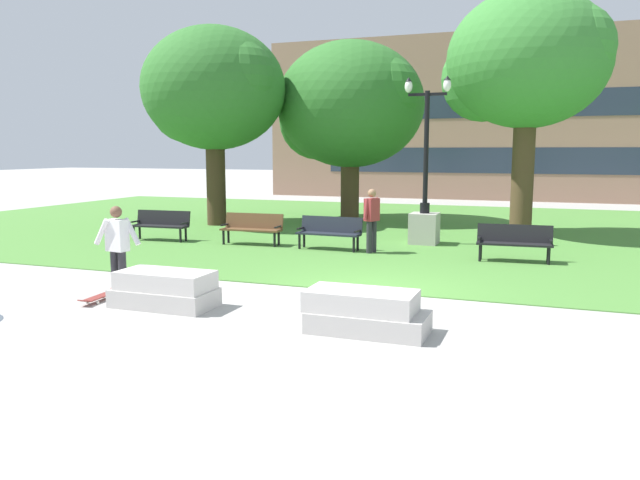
{
  "coord_description": "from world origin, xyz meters",
  "views": [
    {
      "loc": [
        3.22,
        -11.42,
        2.73
      ],
      "look_at": [
        -0.47,
        -1.4,
        1.2
      ],
      "focal_mm": 35.0,
      "sensor_mm": 36.0,
      "label": 1
    }
  ],
  "objects_px": {
    "skateboard": "(100,296)",
    "person_bystander_near_lawn": "(372,217)",
    "park_bench_far_right": "(161,223)",
    "person_skateboarder": "(118,245)",
    "lamp_post_left": "(425,210)",
    "concrete_block_left": "(365,312)",
    "park_bench_near_left": "(252,227)",
    "concrete_block_center": "(165,290)",
    "park_bench_near_right": "(514,240)",
    "park_bench_far_left": "(330,231)"
  },
  "relations": [
    {
      "from": "person_skateboarder",
      "to": "park_bench_near_left",
      "type": "bearing_deg",
      "value": 94.15
    },
    {
      "from": "concrete_block_left",
      "to": "skateboard",
      "type": "height_order",
      "value": "concrete_block_left"
    },
    {
      "from": "skateboard",
      "to": "park_bench_far_left",
      "type": "distance_m",
      "value": 7.34
    },
    {
      "from": "skateboard",
      "to": "person_bystander_near_lawn",
      "type": "xyz_separation_m",
      "value": [
        3.24,
        6.87,
        0.9
      ]
    },
    {
      "from": "person_skateboarder",
      "to": "lamp_post_left",
      "type": "height_order",
      "value": "lamp_post_left"
    },
    {
      "from": "park_bench_near_left",
      "to": "park_bench_near_right",
      "type": "distance_m",
      "value": 7.32
    },
    {
      "from": "concrete_block_center",
      "to": "park_bench_far_right",
      "type": "bearing_deg",
      "value": 124.78
    },
    {
      "from": "concrete_block_left",
      "to": "lamp_post_left",
      "type": "relative_size",
      "value": 0.38
    },
    {
      "from": "concrete_block_center",
      "to": "park_bench_near_right",
      "type": "height_order",
      "value": "park_bench_near_right"
    },
    {
      "from": "person_skateboarder",
      "to": "park_bench_near_right",
      "type": "bearing_deg",
      "value": 42.97
    },
    {
      "from": "skateboard",
      "to": "park_bench_far_right",
      "type": "bearing_deg",
      "value": 116.16
    },
    {
      "from": "concrete_block_left",
      "to": "skateboard",
      "type": "xyz_separation_m",
      "value": [
        -5.11,
        0.21,
        -0.22
      ]
    },
    {
      "from": "person_skateboarder",
      "to": "park_bench_far_left",
      "type": "bearing_deg",
      "value": 73.6
    },
    {
      "from": "skateboard",
      "to": "park_bench_far_right",
      "type": "xyz_separation_m",
      "value": [
        -3.41,
        6.94,
        0.45
      ]
    },
    {
      "from": "person_skateboarder",
      "to": "park_bench_near_right",
      "type": "relative_size",
      "value": 0.94
    },
    {
      "from": "park_bench_far_right",
      "to": "lamp_post_left",
      "type": "relative_size",
      "value": 0.38
    },
    {
      "from": "concrete_block_center",
      "to": "park_bench_far_right",
      "type": "distance_m",
      "value": 8.39
    },
    {
      "from": "person_skateboarder",
      "to": "skateboard",
      "type": "distance_m",
      "value": 1.01
    },
    {
      "from": "park_bench_near_left",
      "to": "park_bench_near_right",
      "type": "bearing_deg",
      "value": -2.15
    },
    {
      "from": "concrete_block_left",
      "to": "park_bench_far_right",
      "type": "relative_size",
      "value": 1.01
    },
    {
      "from": "park_bench_far_left",
      "to": "person_bystander_near_lawn",
      "type": "distance_m",
      "value": 1.33
    },
    {
      "from": "person_skateboarder",
      "to": "park_bench_near_right",
      "type": "height_order",
      "value": "person_skateboarder"
    },
    {
      "from": "park_bench_far_left",
      "to": "lamp_post_left",
      "type": "bearing_deg",
      "value": 41.18
    },
    {
      "from": "skateboard",
      "to": "concrete_block_left",
      "type": "bearing_deg",
      "value": -2.41
    },
    {
      "from": "park_bench_near_right",
      "to": "park_bench_far_right",
      "type": "height_order",
      "value": "same"
    },
    {
      "from": "concrete_block_left",
      "to": "park_bench_near_left",
      "type": "bearing_deg",
      "value": 127.01
    },
    {
      "from": "park_bench_far_left",
      "to": "lamp_post_left",
      "type": "relative_size",
      "value": 0.38
    },
    {
      "from": "skateboard",
      "to": "park_bench_far_right",
      "type": "relative_size",
      "value": 0.57
    },
    {
      "from": "park_bench_near_left",
      "to": "park_bench_far_right",
      "type": "distance_m",
      "value": 3.0
    },
    {
      "from": "skateboard",
      "to": "park_bench_near_right",
      "type": "distance_m",
      "value": 9.73
    },
    {
      "from": "park_bench_far_left",
      "to": "park_bench_far_right",
      "type": "xyz_separation_m",
      "value": [
        -5.41,
        -0.1,
        0.0
      ]
    },
    {
      "from": "lamp_post_left",
      "to": "person_bystander_near_lawn",
      "type": "height_order",
      "value": "lamp_post_left"
    },
    {
      "from": "concrete_block_left",
      "to": "skateboard",
      "type": "distance_m",
      "value": 5.12
    },
    {
      "from": "park_bench_near_right",
      "to": "person_bystander_near_lawn",
      "type": "distance_m",
      "value": 3.68
    },
    {
      "from": "concrete_block_center",
      "to": "park_bench_near_left",
      "type": "relative_size",
      "value": 0.99
    },
    {
      "from": "concrete_block_left",
      "to": "skateboard",
      "type": "relative_size",
      "value": 1.78
    },
    {
      "from": "person_skateboarder",
      "to": "park_bench_far_left",
      "type": "height_order",
      "value": "person_skateboarder"
    },
    {
      "from": "park_bench_near_left",
      "to": "lamp_post_left",
      "type": "bearing_deg",
      "value": 22.14
    },
    {
      "from": "concrete_block_left",
      "to": "park_bench_near_left",
      "type": "xyz_separation_m",
      "value": [
        -5.53,
        7.33,
        0.23
      ]
    },
    {
      "from": "person_skateboarder",
      "to": "park_bench_far_right",
      "type": "relative_size",
      "value": 0.94
    },
    {
      "from": "concrete_block_left",
      "to": "park_bench_far_right",
      "type": "distance_m",
      "value": 11.13
    },
    {
      "from": "concrete_block_left",
      "to": "park_bench_near_left",
      "type": "distance_m",
      "value": 9.18
    },
    {
      "from": "concrete_block_left",
      "to": "person_bystander_near_lawn",
      "type": "distance_m",
      "value": 7.36
    },
    {
      "from": "concrete_block_center",
      "to": "lamp_post_left",
      "type": "height_order",
      "value": "lamp_post_left"
    },
    {
      "from": "concrete_block_center",
      "to": "concrete_block_left",
      "type": "bearing_deg",
      "value": -4.11
    },
    {
      "from": "concrete_block_left",
      "to": "park_bench_far_left",
      "type": "height_order",
      "value": "park_bench_far_left"
    },
    {
      "from": "concrete_block_center",
      "to": "park_bench_far_left",
      "type": "relative_size",
      "value": 0.99
    },
    {
      "from": "person_skateboarder",
      "to": "lamp_post_left",
      "type": "bearing_deg",
      "value": 63.88
    },
    {
      "from": "person_bystander_near_lawn",
      "to": "park_bench_far_left",
      "type": "bearing_deg",
      "value": 172.17
    },
    {
      "from": "concrete_block_center",
      "to": "park_bench_far_left",
      "type": "distance_m",
      "value": 7.02
    }
  ]
}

